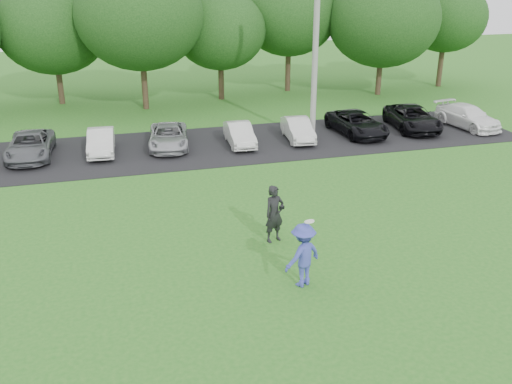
{
  "coord_description": "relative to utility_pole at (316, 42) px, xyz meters",
  "views": [
    {
      "loc": [
        -4.56,
        -13.15,
        8.23
      ],
      "look_at": [
        0.0,
        3.5,
        1.3
      ],
      "focal_mm": 40.0,
      "sensor_mm": 36.0,
      "label": 1
    }
  ],
  "objects": [
    {
      "name": "tree_row",
      "position": [
        -3.96,
        9.99,
        0.13
      ],
      "size": [
        42.39,
        9.85,
        8.64
      ],
      "color": "#38281C",
      "rests_on": "ground"
    },
    {
      "name": "parked_cars",
      "position": [
        -4.39,
        0.22,
        -4.18
      ],
      "size": [
        30.64,
        4.89,
        1.22
      ],
      "color": "silver",
      "rests_on": "parking_lot"
    },
    {
      "name": "parking_lot",
      "position": [
        -5.47,
        0.23,
        -4.76
      ],
      "size": [
        32.0,
        6.5,
        0.03
      ],
      "primitive_type": "cube",
      "color": "black",
      "rests_on": "ground"
    },
    {
      "name": "frisbee_player",
      "position": [
        -5.2,
        -13.09,
        -3.86
      ],
      "size": [
        1.35,
        1.1,
        2.0
      ],
      "color": "#3D45AD",
      "rests_on": "ground"
    },
    {
      "name": "utility_pole",
      "position": [
        0.0,
        0.0,
        0.0
      ],
      "size": [
        0.28,
        0.28,
        9.55
      ],
      "primitive_type": "cylinder",
      "color": "gray",
      "rests_on": "ground"
    },
    {
      "name": "ground",
      "position": [
        -5.47,
        -12.77,
        -4.78
      ],
      "size": [
        100.0,
        100.0,
        0.0
      ],
      "primitive_type": "plane",
      "color": "#24691E",
      "rests_on": "ground"
    },
    {
      "name": "camera_bystander",
      "position": [
        -5.16,
        -10.32,
        -3.84
      ],
      "size": [
        0.79,
        0.64,
        1.87
      ],
      "color": "black",
      "rests_on": "ground"
    }
  ]
}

